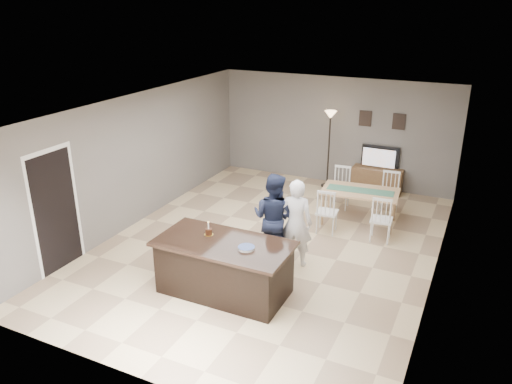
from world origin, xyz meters
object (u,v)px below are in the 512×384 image
at_px(television, 379,157).
at_px(floor_lamp, 330,129).
at_px(plate_stack, 246,248).
at_px(man, 273,218).
at_px(kitchen_island, 224,267).
at_px(dining_table, 360,196).
at_px(birthday_cake, 209,232).
at_px(tv_console, 377,180).
at_px(woman, 296,223).

xyz_separation_m(television, floor_lamp, (-1.21, -0.23, 0.64)).
bearing_deg(plate_stack, man, 96.49).
relative_size(kitchen_island, man, 1.30).
xyz_separation_m(man, dining_table, (1.01, 2.22, -0.22)).
distance_m(dining_table, floor_lamp, 2.41).
bearing_deg(man, birthday_cake, 67.38).
bearing_deg(dining_table, man, -119.74).
bearing_deg(floor_lamp, birthday_cake, -93.64).
bearing_deg(birthday_cake, man, 63.38).
height_order(television, floor_lamp, floor_lamp).
bearing_deg(dining_table, floor_lamp, 119.52).
bearing_deg(dining_table, television, 86.50).
distance_m(tv_console, floor_lamp, 1.71).
distance_m(kitchen_island, man, 1.42).
bearing_deg(birthday_cake, tv_console, 74.12).
height_order(woman, man, man).
distance_m(woman, floor_lamp, 4.18).
bearing_deg(floor_lamp, woman, -80.19).
xyz_separation_m(tv_console, birthday_cake, (-1.55, -5.44, 0.65)).
bearing_deg(kitchen_island, floor_lamp, 90.12).
relative_size(kitchen_island, woman, 1.34).
xyz_separation_m(television, plate_stack, (-0.78, -5.69, 0.06)).
relative_size(kitchen_island, tv_console, 1.79).
height_order(kitchen_island, floor_lamp, floor_lamp).
bearing_deg(kitchen_island, birthday_cake, 159.14).
bearing_deg(man, floor_lamp, -82.12).
distance_m(woman, birthday_cake, 1.61).
xyz_separation_m(woman, birthday_cake, (-1.04, -1.22, 0.15)).
bearing_deg(tv_console, man, -102.51).
xyz_separation_m(television, woman, (-0.51, -4.29, -0.06)).
bearing_deg(dining_table, birthday_cake, -120.56).
distance_m(plate_stack, floor_lamp, 5.51).
relative_size(woman, dining_table, 0.85).
distance_m(tv_console, plate_stack, 5.71).
xyz_separation_m(kitchen_island, television, (1.20, 5.64, 0.41)).
bearing_deg(floor_lamp, dining_table, -55.08).
height_order(television, woman, woman).
bearing_deg(kitchen_island, plate_stack, -7.00).
xyz_separation_m(television, birthday_cake, (-1.55, -5.51, 0.09)).
bearing_deg(tv_console, plate_stack, -97.87).
xyz_separation_m(dining_table, floor_lamp, (-1.28, 1.83, 0.89)).
distance_m(kitchen_island, birthday_cake, 0.62).
distance_m(birthday_cake, floor_lamp, 5.31).
xyz_separation_m(woman, dining_table, (0.58, 2.22, -0.20)).
bearing_deg(tv_console, kitchen_island, -102.16).
height_order(tv_console, woman, woman).
bearing_deg(birthday_cake, dining_table, 64.84).
relative_size(tv_console, dining_table, 0.64).
height_order(man, floor_lamp, floor_lamp).
relative_size(birthday_cake, dining_table, 0.12).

